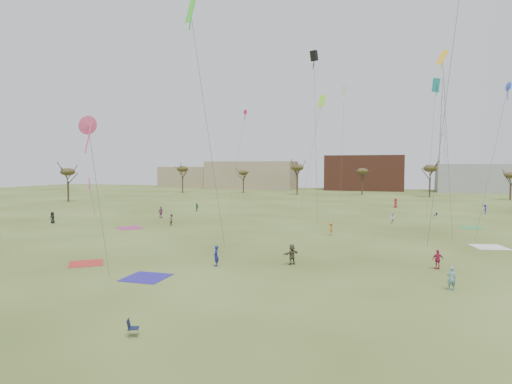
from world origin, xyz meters
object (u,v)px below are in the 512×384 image
(spectator_fore_a, at_px, (438,259))
(radio_tower, at_px, (442,134))
(flyer_near_right, at_px, (216,256))
(camp_chair_right, at_px, (435,216))
(camp_chair_center, at_px, (133,331))

(spectator_fore_a, bearing_deg, radio_tower, -116.89)
(flyer_near_right, relative_size, camp_chair_right, 2.02)
(spectator_fore_a, height_order, camp_chair_center, spectator_fore_a)
(flyer_near_right, distance_m, radio_tower, 130.54)
(camp_chair_center, bearing_deg, camp_chair_right, -42.69)
(flyer_near_right, bearing_deg, radio_tower, 140.75)
(camp_chair_right, bearing_deg, spectator_fore_a, -23.97)
(flyer_near_right, xyz_separation_m, camp_chair_center, (1.95, -14.95, -0.62))
(spectator_fore_a, distance_m, radio_tower, 123.17)
(flyer_near_right, distance_m, spectator_fore_a, 18.24)
(flyer_near_right, bearing_deg, camp_chair_right, 127.68)
(spectator_fore_a, xyz_separation_m, camp_chair_right, (2.97, 37.25, -0.54))
(camp_chair_right, height_order, radio_tower, radio_tower)
(camp_chair_center, distance_m, radio_tower, 144.70)
(camp_chair_center, xyz_separation_m, camp_chair_right, (18.66, 56.84, 0.00))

